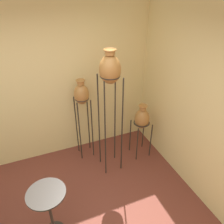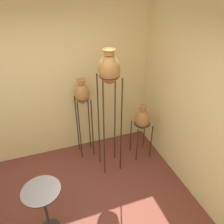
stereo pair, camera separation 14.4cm
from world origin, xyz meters
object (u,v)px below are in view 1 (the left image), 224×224
(vase_stand_medium, at_px, (82,97))
(vase_stand_short, at_px, (142,119))
(vase_stand_tall, at_px, (110,73))
(side_table, at_px, (49,205))

(vase_stand_medium, relative_size, vase_stand_short, 1.44)
(vase_stand_tall, relative_size, vase_stand_medium, 1.38)
(vase_stand_short, bearing_deg, vase_stand_tall, -171.71)
(vase_stand_tall, xyz_separation_m, side_table, (-1.12, -0.84, -1.18))
(vase_stand_tall, bearing_deg, side_table, -143.31)
(vase_stand_tall, height_order, side_table, vase_stand_tall)
(vase_stand_tall, distance_m, vase_stand_short, 1.15)
(vase_stand_tall, height_order, vase_stand_medium, vase_stand_tall)
(vase_stand_short, xyz_separation_m, side_table, (-1.75, -0.93, -0.21))
(vase_stand_tall, bearing_deg, vase_stand_medium, 123.28)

